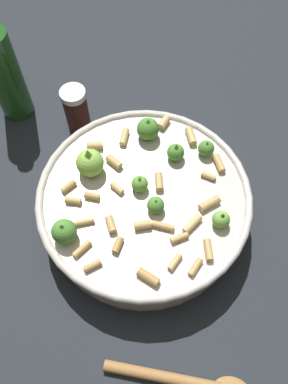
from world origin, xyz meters
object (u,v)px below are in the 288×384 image
at_px(cooking_pan, 143,202).
at_px(pepper_shaker, 76,110).
at_px(olive_oil_bottle, 4,73).
at_px(wooden_spoon, 186,382).

xyz_separation_m(cooking_pan, pepper_shaker, (-0.21, 0.08, 0.01)).
distance_m(olive_oil_bottle, wooden_spoon, 0.58).
height_order(cooking_pan, pepper_shaker, cooking_pan).
height_order(pepper_shaker, wooden_spoon, pepper_shaker).
distance_m(cooking_pan, olive_oil_bottle, 0.34).
bearing_deg(olive_oil_bottle, wooden_spoon, -22.10).
bearing_deg(wooden_spoon, pepper_shaker, 147.97).
relative_size(cooking_pan, wooden_spoon, 1.72).
xyz_separation_m(pepper_shaker, wooden_spoon, (0.41, -0.25, -0.04)).
relative_size(pepper_shaker, wooden_spoon, 0.49).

